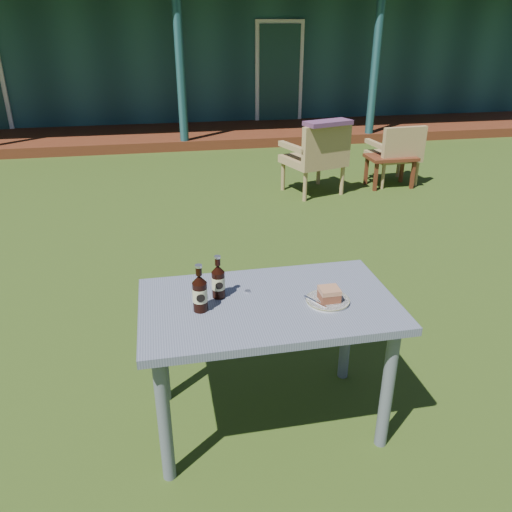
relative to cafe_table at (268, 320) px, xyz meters
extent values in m
plane|color=#334916|center=(0.00, 1.60, -0.62)|extent=(80.00, 80.00, 0.00)
cube|color=#1A4245|center=(0.00, 11.10, 0.68)|extent=(15.00, 6.00, 2.60)
cube|color=#582715|center=(0.00, 7.20, -0.54)|extent=(15.00, 1.80, 0.16)
cylinder|color=#1A4245|center=(0.00, 6.40, 0.61)|extent=(0.14, 0.14, 2.45)
cylinder|color=#1A4245|center=(3.25, 6.40, 0.61)|extent=(0.14, 0.14, 2.45)
cube|color=white|center=(2.00, 8.08, 0.38)|extent=(0.95, 0.06, 2.00)
cube|color=#193D38|center=(2.00, 8.05, 0.38)|extent=(0.80, 0.04, 1.85)
cube|color=slate|center=(0.00, 0.00, 0.08)|extent=(1.20, 0.70, 0.04)
cylinder|color=slate|center=(-0.52, -0.27, -0.28)|extent=(0.06, 0.06, 0.68)
cylinder|color=slate|center=(0.52, -0.27, -0.28)|extent=(0.06, 0.06, 0.68)
cylinder|color=slate|center=(-0.52, 0.27, -0.28)|extent=(0.06, 0.06, 0.68)
cylinder|color=slate|center=(0.52, 0.27, -0.28)|extent=(0.06, 0.06, 0.68)
cylinder|color=silver|center=(0.27, -0.06, 0.11)|extent=(0.20, 0.20, 0.01)
cylinder|color=olive|center=(0.27, -0.06, 0.11)|extent=(0.20, 0.20, 0.00)
cube|color=brown|center=(0.28, -0.06, 0.14)|extent=(0.09, 0.08, 0.04)
cube|color=#AE734D|center=(0.28, -0.06, 0.17)|extent=(0.09, 0.09, 0.02)
cube|color=silver|center=(0.21, -0.07, 0.12)|extent=(0.08, 0.13, 0.00)
cylinder|color=black|center=(-0.22, 0.09, 0.17)|extent=(0.06, 0.06, 0.13)
cone|color=black|center=(-0.22, 0.09, 0.25)|extent=(0.06, 0.06, 0.04)
cylinder|color=black|center=(-0.22, 0.09, 0.29)|extent=(0.03, 0.03, 0.04)
cylinder|color=silver|center=(-0.22, 0.09, 0.31)|extent=(0.03, 0.03, 0.01)
cylinder|color=beige|center=(-0.22, 0.09, 0.18)|extent=(0.06, 0.06, 0.06)
cylinder|color=black|center=(-0.22, 0.06, 0.18)|extent=(0.04, 0.00, 0.04)
cylinder|color=black|center=(-0.32, -0.01, 0.17)|extent=(0.07, 0.07, 0.14)
cone|color=black|center=(-0.32, -0.01, 0.26)|extent=(0.07, 0.07, 0.04)
cylinder|color=black|center=(-0.32, -0.01, 0.30)|extent=(0.03, 0.03, 0.04)
cylinder|color=silver|center=(-0.32, -0.01, 0.32)|extent=(0.03, 0.03, 0.01)
cylinder|color=beige|center=(-0.32, -0.01, 0.18)|extent=(0.07, 0.07, 0.06)
cylinder|color=black|center=(-0.32, -0.05, 0.18)|extent=(0.04, 0.00, 0.04)
cylinder|color=silver|center=(-0.08, 0.11, 0.11)|extent=(0.03, 0.03, 0.01)
cube|color=#9D814E|center=(1.40, 3.77, -0.22)|extent=(0.79, 0.76, 0.09)
cube|color=#9D814E|center=(1.47, 3.52, 0.04)|extent=(0.64, 0.26, 0.42)
cube|color=#9D814E|center=(1.66, 3.87, -0.03)|extent=(0.23, 0.56, 0.06)
cube|color=#9D814E|center=(1.12, 3.71, -0.03)|extent=(0.23, 0.56, 0.06)
cylinder|color=#9D814E|center=(1.58, 4.09, -0.44)|extent=(0.05, 0.05, 0.36)
cylinder|color=#9D814E|center=(1.07, 3.93, -0.44)|extent=(0.05, 0.05, 0.36)
cylinder|color=#9D814E|center=(1.73, 3.61, -0.44)|extent=(0.05, 0.05, 0.36)
cylinder|color=#9D814E|center=(1.21, 3.45, -0.44)|extent=(0.05, 0.05, 0.36)
cube|color=#9D814E|center=(2.54, 3.97, -0.26)|extent=(0.61, 0.58, 0.08)
cube|color=#9D814E|center=(2.56, 3.74, -0.04)|extent=(0.57, 0.12, 0.37)
cube|color=#9D814E|center=(2.79, 4.01, -0.10)|extent=(0.10, 0.50, 0.05)
cube|color=#9D814E|center=(2.29, 3.97, -0.10)|extent=(0.10, 0.50, 0.05)
cylinder|color=#9D814E|center=(2.76, 4.21, -0.46)|extent=(0.04, 0.04, 0.32)
cylinder|color=#9D814E|center=(2.28, 4.17, -0.46)|extent=(0.04, 0.04, 0.32)
cylinder|color=#9D814E|center=(2.80, 3.77, -0.46)|extent=(0.04, 0.04, 0.32)
cylinder|color=#9D814E|center=(2.32, 3.73, -0.46)|extent=(0.04, 0.04, 0.32)
cube|color=#593254|center=(1.47, 3.52, 0.27)|extent=(0.60, 0.38, 0.05)
cube|color=#582715|center=(2.44, 3.82, -0.24)|extent=(0.60, 0.40, 0.04)
cube|color=#582715|center=(2.19, 3.67, -0.44)|extent=(0.04, 0.04, 0.36)
cube|color=#582715|center=(2.69, 3.67, -0.44)|extent=(0.04, 0.04, 0.36)
cube|color=#582715|center=(2.19, 3.97, -0.44)|extent=(0.04, 0.04, 0.36)
cube|color=#582715|center=(2.69, 3.97, -0.44)|extent=(0.04, 0.04, 0.36)
camera|label=1|loc=(-0.45, -1.98, 1.28)|focal=35.00mm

